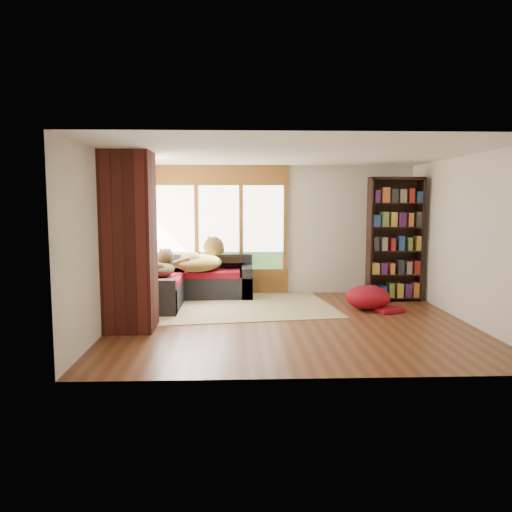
# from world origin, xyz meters

# --- Properties ---
(floor) EXTENTS (5.50, 5.50, 0.00)m
(floor) POSITION_xyz_m (0.00, 0.00, 0.00)
(floor) COLOR #4F2916
(floor) RESTS_ON ground
(ceiling) EXTENTS (5.50, 5.50, 0.00)m
(ceiling) POSITION_xyz_m (0.00, 0.00, 2.60)
(ceiling) COLOR white
(wall_back) EXTENTS (5.50, 0.04, 2.60)m
(wall_back) POSITION_xyz_m (0.00, 2.50, 1.30)
(wall_back) COLOR silver
(wall_back) RESTS_ON ground
(wall_front) EXTENTS (5.50, 0.04, 2.60)m
(wall_front) POSITION_xyz_m (0.00, -2.50, 1.30)
(wall_front) COLOR silver
(wall_front) RESTS_ON ground
(wall_left) EXTENTS (0.04, 5.00, 2.60)m
(wall_left) POSITION_xyz_m (-2.75, 0.00, 1.30)
(wall_left) COLOR silver
(wall_left) RESTS_ON ground
(wall_right) EXTENTS (0.04, 5.00, 2.60)m
(wall_right) POSITION_xyz_m (2.75, 0.00, 1.30)
(wall_right) COLOR silver
(wall_right) RESTS_ON ground
(windows_back) EXTENTS (2.82, 0.10, 1.90)m
(windows_back) POSITION_xyz_m (-1.20, 2.47, 1.35)
(windows_back) COLOR #915B24
(windows_back) RESTS_ON wall_back
(windows_left) EXTENTS (0.10, 2.62, 1.90)m
(windows_left) POSITION_xyz_m (-2.72, 1.20, 1.35)
(windows_left) COLOR #915B24
(windows_left) RESTS_ON wall_left
(roller_blind) EXTENTS (0.03, 0.72, 0.90)m
(roller_blind) POSITION_xyz_m (-2.69, 2.03, 1.75)
(roller_blind) COLOR #748E5B
(roller_blind) RESTS_ON wall_left
(brick_chimney) EXTENTS (0.70, 0.70, 2.60)m
(brick_chimney) POSITION_xyz_m (-2.40, -0.35, 1.30)
(brick_chimney) COLOR #471914
(brick_chimney) RESTS_ON ground
(sectional_sofa) EXTENTS (2.20, 2.20, 0.80)m
(sectional_sofa) POSITION_xyz_m (-1.95, 1.70, 0.30)
(sectional_sofa) COLOR black
(sectional_sofa) RESTS_ON ground
(area_rug) EXTENTS (3.79, 3.08, 0.01)m
(area_rug) POSITION_xyz_m (-0.91, 1.29, 0.01)
(area_rug) COLOR beige
(area_rug) RESTS_ON ground
(bookshelf) EXTENTS (1.00, 0.33, 2.33)m
(bookshelf) POSITION_xyz_m (2.14, 1.63, 1.17)
(bookshelf) COLOR black
(bookshelf) RESTS_ON ground
(pouf) EXTENTS (0.90, 0.90, 0.42)m
(pouf) POSITION_xyz_m (1.46, 0.89, 0.22)
(pouf) COLOR maroon
(pouf) RESTS_ON area_rug
(dog_tan) EXTENTS (1.15, 1.15, 0.57)m
(dog_tan) POSITION_xyz_m (-1.48, 1.88, 0.83)
(dog_tan) COLOR olive
(dog_tan) RESTS_ON sectional_sofa
(dog_brindle) EXTENTS (0.65, 0.86, 0.43)m
(dog_brindle) POSITION_xyz_m (-2.19, 1.21, 0.75)
(dog_brindle) COLOR black
(dog_brindle) RESTS_ON sectional_sofa
(throw_pillows) EXTENTS (1.98, 1.68, 0.45)m
(throw_pillows) POSITION_xyz_m (-1.86, 1.75, 0.78)
(throw_pillows) COLOR black
(throw_pillows) RESTS_ON sectional_sofa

